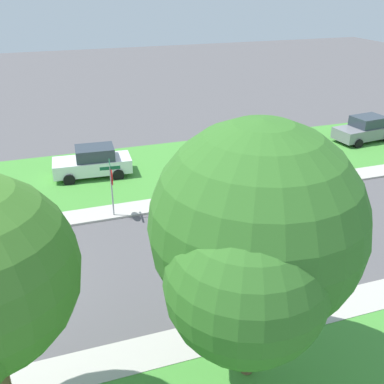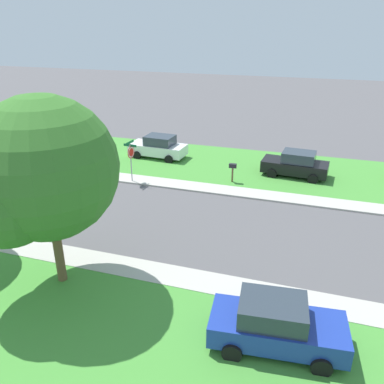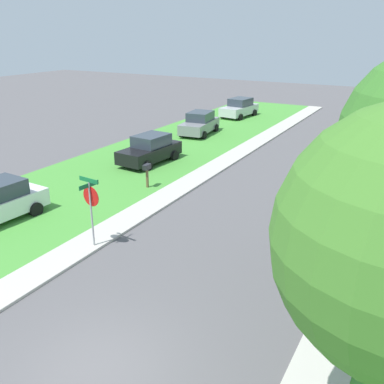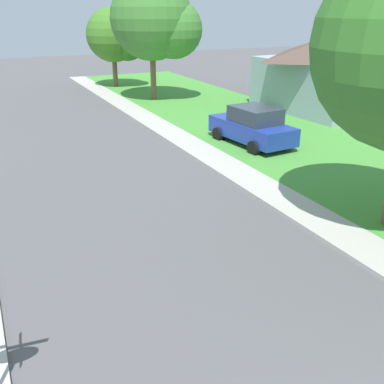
{
  "view_description": "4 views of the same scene",
  "coord_description": "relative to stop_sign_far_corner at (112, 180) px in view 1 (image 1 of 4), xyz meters",
  "views": [
    {
      "loc": [
        14.82,
        2.2,
        10.35
      ],
      "look_at": [
        -2.9,
        8.25,
        1.4
      ],
      "focal_mm": 42.34,
      "sensor_mm": 36.0,
      "label": 1
    },
    {
      "loc": [
        17.4,
        15.84,
        9.78
      ],
      "look_at": [
        -0.89,
        10.01,
        1.4
      ],
      "focal_mm": 37.02,
      "sensor_mm": 36.0,
      "label": 2
    },
    {
      "loc": [
        5.96,
        -6.09,
        7.74
      ],
      "look_at": [
        -2.14,
        8.53,
        1.4
      ],
      "focal_mm": 40.36,
      "sensor_mm": 36.0,
      "label": 3
    },
    {
      "loc": [
        -3.78,
        -1.38,
        5.81
      ],
      "look_at": [
        0.88,
        8.39,
        1.4
      ],
      "focal_mm": 42.62,
      "sensor_mm": 36.0,
      "label": 4
    }
  ],
  "objects": [
    {
      "name": "sidewalk_west",
      "position": [
        -0.4,
        7.17,
        -1.84
      ],
      "size": [
        1.4,
        56.0,
        0.1
      ],
      "primitive_type": "cube",
      "color": "#B7B2A8",
      "rests_on": "ground"
    },
    {
      "name": "car_grey_behind_trees",
      "position": [
        -5.23,
        18.25,
        -1.01
      ],
      "size": [
        2.4,
        4.48,
        1.76
      ],
      "color": "gray",
      "rests_on": "ground"
    },
    {
      "name": "mailbox",
      "position": [
        -1.88,
        6.24,
        -0.88
      ],
      "size": [
        0.27,
        0.49,
        1.31
      ],
      "color": "brown",
      "rests_on": "ground"
    },
    {
      "name": "car_black_kerbside_mid",
      "position": [
        -4.26,
        10.03,
        -1.01
      ],
      "size": [
        2.29,
        4.43,
        1.76
      ],
      "color": "black",
      "rests_on": "ground"
    },
    {
      "name": "car_white_near_corner",
      "position": [
        -5.15,
        -0.25,
        -1.01
      ],
      "size": [
        2.24,
        4.4,
        1.76
      ],
      "color": "white",
      "rests_on": "ground"
    },
    {
      "name": "stop_sign_far_corner",
      "position": [
        0.0,
        0.0,
        0.0
      ],
      "size": [
        0.92,
        0.92,
        2.77
      ],
      "color": "#9E9EA3",
      "rests_on": "ground"
    },
    {
      "name": "tree_sidewalk_near",
      "position": [
        10.89,
        1.74,
        2.83
      ],
      "size": [
        5.69,
        5.3,
        7.54
      ],
      "color": "brown",
      "rests_on": "ground"
    },
    {
      "name": "ground_plane",
      "position": [
        4.3,
        -4.83,
        -1.89
      ],
      "size": [
        120.0,
        120.0,
        0.0
      ],
      "primitive_type": "plane",
      "color": "#565456"
    },
    {
      "name": "lawn_west",
      "position": [
        -5.1,
        7.17,
        -1.85
      ],
      "size": [
        8.0,
        56.0,
        0.08
      ],
      "primitive_type": "cube",
      "color": "#479338",
      "rests_on": "ground"
    },
    {
      "name": "sidewalk_east",
      "position": [
        9.0,
        7.17,
        -1.84
      ],
      "size": [
        1.4,
        56.0,
        0.1
      ],
      "primitive_type": "cube",
      "color": "#B7B2A8",
      "rests_on": "ground"
    }
  ]
}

